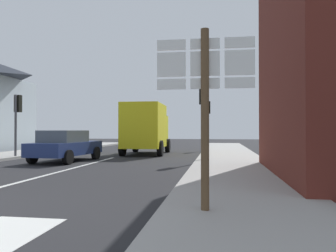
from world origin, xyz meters
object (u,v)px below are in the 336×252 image
traffic_light_near_left (17,111)px  traffic_light_near_right (202,105)px  traffic_light_far_right (208,114)px  delivery_truck (146,127)px  sedan_far (66,145)px  route_sign_post (205,99)px

traffic_light_near_left → traffic_light_near_right: size_ratio=0.93×
traffic_light_near_left → traffic_light_far_right: traffic_light_far_right is taller
traffic_light_near_right → traffic_light_far_right: (0.00, 8.87, 0.00)m
delivery_truck → traffic_light_far_right: 5.72m
sedan_far → traffic_light_near_right: bearing=5.1°
sedan_far → route_sign_post: size_ratio=1.35×
traffic_light_near_right → sedan_far: bearing=-174.9°
delivery_truck → traffic_light_near_right: traffic_light_near_right is taller
traffic_light_near_left → traffic_light_far_right: (9.72, 8.25, 0.19)m
sedan_far → delivery_truck: delivery_truck is taller
delivery_truck → traffic_light_near_left: bearing=-146.5°
route_sign_post → traffic_light_near_left: bearing=134.7°
sedan_far → traffic_light_near_left: bearing=160.0°
route_sign_post → delivery_truck: bearing=106.3°
route_sign_post → traffic_light_far_right: (-0.50, 18.57, 0.65)m
route_sign_post → traffic_light_near_right: size_ratio=0.89×
traffic_light_near_left → traffic_light_far_right: bearing=40.3°
delivery_truck → traffic_light_near_right: size_ratio=1.41×
route_sign_post → sedan_far: bearing=127.3°
traffic_light_near_right → delivery_truck: bearing=128.6°
sedan_far → traffic_light_near_left: (-3.28, 1.19, 1.71)m
traffic_light_near_left → sedan_far: bearing=-20.0°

